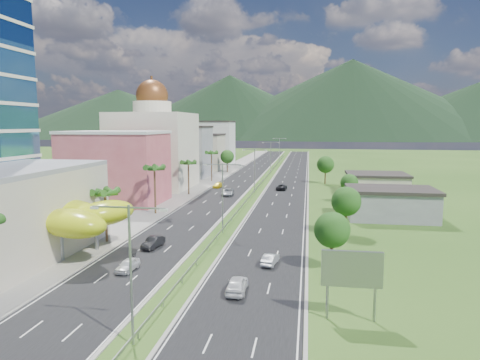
% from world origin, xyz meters
% --- Properties ---
extents(ground, '(500.00, 500.00, 0.00)m').
position_xyz_m(ground, '(0.00, 0.00, 0.00)').
color(ground, '#2D5119').
rests_on(ground, ground).
extents(road_left, '(11.00, 260.00, 0.04)m').
position_xyz_m(road_left, '(-7.50, 90.00, 0.02)').
color(road_left, black).
rests_on(road_left, ground).
extents(road_right, '(11.00, 260.00, 0.04)m').
position_xyz_m(road_right, '(7.50, 90.00, 0.02)').
color(road_right, black).
rests_on(road_right, ground).
extents(sidewalk_left, '(7.00, 260.00, 0.12)m').
position_xyz_m(sidewalk_left, '(-17.00, 90.00, 0.06)').
color(sidewalk_left, gray).
rests_on(sidewalk_left, ground).
extents(median_guardrail, '(0.10, 216.06, 0.76)m').
position_xyz_m(median_guardrail, '(0.00, 71.99, 0.62)').
color(median_guardrail, gray).
rests_on(median_guardrail, ground).
extents(streetlight_median_a, '(6.04, 0.25, 11.00)m').
position_xyz_m(streetlight_median_a, '(0.00, -25.00, 6.75)').
color(streetlight_median_a, gray).
rests_on(streetlight_median_a, ground).
extents(streetlight_median_b, '(6.04, 0.25, 11.00)m').
position_xyz_m(streetlight_median_b, '(0.00, 10.00, 6.75)').
color(streetlight_median_b, gray).
rests_on(streetlight_median_b, ground).
extents(streetlight_median_c, '(6.04, 0.25, 11.00)m').
position_xyz_m(streetlight_median_c, '(0.00, 50.00, 6.75)').
color(streetlight_median_c, gray).
rests_on(streetlight_median_c, ground).
extents(streetlight_median_d, '(6.04, 0.25, 11.00)m').
position_xyz_m(streetlight_median_d, '(0.00, 95.00, 6.75)').
color(streetlight_median_d, gray).
rests_on(streetlight_median_d, ground).
extents(streetlight_median_e, '(6.04, 0.25, 11.00)m').
position_xyz_m(streetlight_median_e, '(0.00, 140.00, 6.75)').
color(streetlight_median_e, gray).
rests_on(streetlight_median_e, ground).
extents(lime_canopy, '(18.00, 15.00, 7.40)m').
position_xyz_m(lime_canopy, '(-20.00, -4.00, 4.99)').
color(lime_canopy, '#B7C813').
rests_on(lime_canopy, ground).
extents(pink_shophouse, '(20.00, 15.00, 15.00)m').
position_xyz_m(pink_shophouse, '(-28.00, 32.00, 7.50)').
color(pink_shophouse, '#BB4C57').
rests_on(pink_shophouse, ground).
extents(domed_building, '(20.00, 20.00, 28.70)m').
position_xyz_m(domed_building, '(-28.00, 55.00, 11.35)').
color(domed_building, beige).
rests_on(domed_building, ground).
extents(midrise_grey, '(16.00, 15.00, 16.00)m').
position_xyz_m(midrise_grey, '(-27.00, 80.00, 8.00)').
color(midrise_grey, gray).
rests_on(midrise_grey, ground).
extents(midrise_beige, '(16.00, 15.00, 13.00)m').
position_xyz_m(midrise_beige, '(-27.00, 102.00, 6.50)').
color(midrise_beige, '#BCAD9B').
rests_on(midrise_beige, ground).
extents(midrise_white, '(16.00, 15.00, 18.00)m').
position_xyz_m(midrise_white, '(-27.00, 125.00, 9.00)').
color(midrise_white, silver).
rests_on(midrise_white, ground).
extents(billboard, '(5.20, 0.35, 6.20)m').
position_xyz_m(billboard, '(17.00, -18.00, 4.42)').
color(billboard, gray).
rests_on(billboard, ground).
extents(shed_near, '(15.00, 10.00, 5.00)m').
position_xyz_m(shed_near, '(28.00, 25.00, 2.50)').
color(shed_near, gray).
rests_on(shed_near, ground).
extents(shed_far, '(14.00, 12.00, 4.40)m').
position_xyz_m(shed_far, '(30.00, 55.00, 2.20)').
color(shed_far, '#BCAD9B').
rests_on(shed_far, ground).
extents(palm_tree_b, '(3.60, 3.60, 8.10)m').
position_xyz_m(palm_tree_b, '(-15.50, 2.00, 7.06)').
color(palm_tree_b, '#47301C').
rests_on(palm_tree_b, ground).
extents(palm_tree_c, '(3.60, 3.60, 9.60)m').
position_xyz_m(palm_tree_c, '(-15.50, 22.00, 8.50)').
color(palm_tree_c, '#47301C').
rests_on(palm_tree_c, ground).
extents(palm_tree_d, '(3.60, 3.60, 8.60)m').
position_xyz_m(palm_tree_d, '(-15.50, 45.00, 7.54)').
color(palm_tree_d, '#47301C').
rests_on(palm_tree_d, ground).
extents(palm_tree_e, '(3.60, 3.60, 9.40)m').
position_xyz_m(palm_tree_e, '(-15.50, 70.00, 8.31)').
color(palm_tree_e, '#47301C').
rests_on(palm_tree_e, ground).
extents(leafy_tree_lfar, '(4.90, 4.90, 8.05)m').
position_xyz_m(leafy_tree_lfar, '(-15.50, 95.00, 5.58)').
color(leafy_tree_lfar, '#47301C').
rests_on(leafy_tree_lfar, ground).
extents(leafy_tree_ra, '(4.20, 4.20, 6.90)m').
position_xyz_m(leafy_tree_ra, '(16.00, -5.00, 4.78)').
color(leafy_tree_ra, '#47301C').
rests_on(leafy_tree_ra, ground).
extents(leafy_tree_rb, '(4.55, 4.55, 7.47)m').
position_xyz_m(leafy_tree_rb, '(19.00, 12.00, 5.18)').
color(leafy_tree_rb, '#47301C').
rests_on(leafy_tree_rb, ground).
extents(leafy_tree_rc, '(3.85, 3.85, 6.33)m').
position_xyz_m(leafy_tree_rc, '(22.00, 40.00, 4.37)').
color(leafy_tree_rc, '#47301C').
rests_on(leafy_tree_rc, ground).
extents(leafy_tree_rd, '(4.90, 4.90, 8.05)m').
position_xyz_m(leafy_tree_rd, '(18.00, 70.00, 5.58)').
color(leafy_tree_rd, '#47301C').
rests_on(leafy_tree_rd, ground).
extents(mountain_ridge, '(860.00, 140.00, 90.00)m').
position_xyz_m(mountain_ridge, '(60.00, 450.00, 0.00)').
color(mountain_ridge, black).
rests_on(mountain_ridge, ground).
extents(car_white_near_left, '(1.89, 4.08, 1.35)m').
position_xyz_m(car_white_near_left, '(-7.39, -9.22, 0.72)').
color(car_white_near_left, silver).
rests_on(car_white_near_left, road_left).
extents(car_dark_left, '(2.12, 4.66, 1.48)m').
position_xyz_m(car_dark_left, '(-7.85, 0.31, 0.78)').
color(car_dark_left, black).
rests_on(car_dark_left, road_left).
extents(car_silver_mid_left, '(3.23, 6.00, 1.60)m').
position_xyz_m(car_silver_mid_left, '(-5.94, 45.16, 0.84)').
color(car_silver_mid_left, '#999BA0').
rests_on(car_silver_mid_left, road_left).
extents(car_yellow_far_left, '(2.53, 4.78, 1.32)m').
position_xyz_m(car_yellow_far_left, '(-10.89, 57.33, 0.70)').
color(car_yellow_far_left, yellow).
rests_on(car_yellow_far_left, road_left).
extents(car_white_near_right, '(2.03, 4.82, 1.63)m').
position_xyz_m(car_white_near_right, '(6.23, -13.48, 0.85)').
color(car_white_near_right, white).
rests_on(car_white_near_right, road_right).
extents(car_silver_right, '(2.05, 4.21, 1.33)m').
position_xyz_m(car_silver_right, '(8.78, -4.28, 0.70)').
color(car_silver_right, '#ADB0B5').
rests_on(car_silver_right, road_right).
extents(car_dark_far_right, '(2.76, 5.31, 1.43)m').
position_xyz_m(car_dark_far_right, '(6.37, 56.34, 0.75)').
color(car_dark_far_right, black).
rests_on(car_dark_far_right, road_right).
extents(motorcycle, '(0.73, 1.95, 1.22)m').
position_xyz_m(motorcycle, '(-8.68, -4.91, 0.65)').
color(motorcycle, black).
rests_on(motorcycle, road_left).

